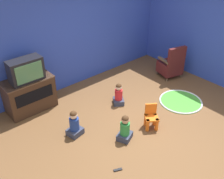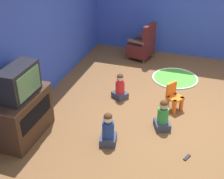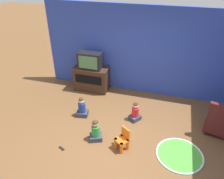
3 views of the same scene
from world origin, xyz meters
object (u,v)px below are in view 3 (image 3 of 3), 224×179
tv_cabinet (92,78)px  child_watching_left (135,112)px  remote_control (62,148)px  yellow_kid_chair (122,141)px  television (90,61)px  child_watching_center (82,108)px  child_watching_right (96,131)px  black_armchair (218,122)px

tv_cabinet → child_watching_left: bearing=-35.1°
remote_control → yellow_kid_chair: bearing=-138.5°
television → child_watching_center: size_ratio=1.25×
child_watching_left → child_watching_center: child_watching_center is taller
child_watching_right → child_watching_center: bearing=107.7°
television → child_watching_center: television is taller
remote_control → tv_cabinet: bearing=-60.2°
tv_cabinet → child_watching_center: (0.25, -1.37, -0.15)m
tv_cabinet → television: 0.62m
television → child_watching_center: (0.25, -1.31, -0.76)m
child_watching_left → child_watching_center: size_ratio=0.94×
tv_cabinet → child_watching_center: size_ratio=1.90×
remote_control → child_watching_right: bearing=-117.8°
yellow_kid_chair → remote_control: bearing=-127.6°
black_armchair → remote_control: 3.64m
yellow_kid_chair → child_watching_center: 1.55m
black_armchair → child_watching_left: black_armchair is taller
tv_cabinet → child_watching_right: (0.90, -2.12, -0.15)m
child_watching_center → remote_control: child_watching_center is taller
television → child_watching_left: bearing=-33.7°
black_armchair → yellow_kid_chair: size_ratio=1.78×
yellow_kid_chair → child_watching_left: size_ratio=0.98×
television → tv_cabinet: bearing=90.0°
child_watching_center → television: bearing=90.0°
black_armchair → remote_control: bearing=38.9°
child_watching_left → remote_control: (-1.35, -1.47, -0.22)m
television → black_armchair: (3.57, -1.05, -0.65)m
child_watching_right → remote_control: size_ratio=3.57×
television → child_watching_center: bearing=-79.3°
television → remote_control: bearing=-83.8°
tv_cabinet → remote_control: tv_cabinet is taller
tv_cabinet → yellow_kid_chair: 2.70m
child_watching_left → black_armchair: bearing=-55.1°
black_armchair → yellow_kid_chair: black_armchair is taller
tv_cabinet → black_armchair: black_armchair is taller
black_armchair → child_watching_center: 3.34m
tv_cabinet → yellow_kid_chair: tv_cabinet is taller
television → yellow_kid_chair: size_ratio=1.36×
tv_cabinet → black_armchair: (3.57, -1.11, -0.04)m
child_watching_left → child_watching_center: bearing=133.3°
black_armchair → child_watching_right: size_ratio=1.66×
black_armchair → child_watching_left: bearing=15.4°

